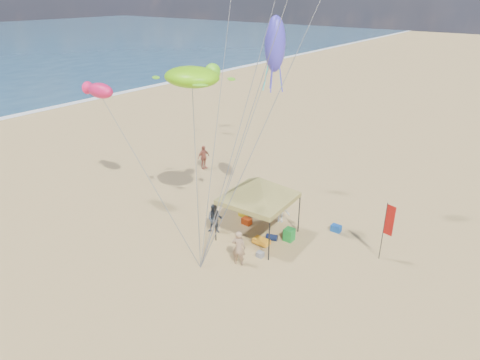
{
  "coord_description": "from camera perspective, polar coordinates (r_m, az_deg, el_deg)",
  "views": [
    {
      "loc": [
        11.48,
        -11.72,
        12.45
      ],
      "look_at": [
        0.0,
        3.0,
        4.0
      ],
      "focal_mm": 31.51,
      "sensor_mm": 36.0,
      "label": 1
    }
  ],
  "objects": [
    {
      "name": "ground",
      "position": [
        20.59,
        -5.28,
        -12.97
      ],
      "size": [
        280.0,
        280.0,
        0.0
      ],
      "primitive_type": "plane",
      "color": "tan",
      "rests_on": "ground"
    },
    {
      "name": "canopy_tent",
      "position": [
        21.95,
        2.56,
        0.06
      ],
      "size": [
        6.66,
        6.66,
        4.12
      ],
      "color": "black",
      "rests_on": "ground"
    },
    {
      "name": "feather_flag",
      "position": [
        21.7,
        19.38,
        -5.59
      ],
      "size": [
        0.48,
        0.12,
        3.19
      ],
      "color": "black",
      "rests_on": "ground"
    },
    {
      "name": "cooler_red",
      "position": [
        24.56,
        0.91,
        -5.59
      ],
      "size": [
        0.54,
        0.38,
        0.38
      ],
      "primitive_type": "cube",
      "color": "#CE3E10",
      "rests_on": "ground"
    },
    {
      "name": "cooler_blue",
      "position": [
        24.47,
        12.88,
        -6.39
      ],
      "size": [
        0.54,
        0.38,
        0.38
      ],
      "primitive_type": "cube",
      "color": "#124599",
      "rests_on": "ground"
    },
    {
      "name": "bag_navy",
      "position": [
        23.13,
        4.31,
        -7.75
      ],
      "size": [
        0.69,
        0.54,
        0.36
      ],
      "primitive_type": "cylinder",
      "rotation": [
        0.0,
        1.57,
        0.35
      ],
      "color": "#0C1638",
      "rests_on": "ground"
    },
    {
      "name": "bag_orange",
      "position": [
        26.19,
        3.53,
        -3.63
      ],
      "size": [
        0.54,
        0.69,
        0.36
      ],
      "primitive_type": "cylinder",
      "rotation": [
        0.0,
        1.57,
        1.22
      ],
      "color": "#D9430C",
      "rests_on": "ground"
    },
    {
      "name": "chair_green",
      "position": [
        23.14,
        6.67,
        -7.36
      ],
      "size": [
        0.5,
        0.5,
        0.7
      ],
      "primitive_type": "cube",
      "color": "#18872C",
      "rests_on": "ground"
    },
    {
      "name": "chair_yellow",
      "position": [
        25.36,
        0.55,
        -4.14
      ],
      "size": [
        0.5,
        0.5,
        0.7
      ],
      "primitive_type": "cube",
      "color": "yellow",
      "rests_on": "ground"
    },
    {
      "name": "crate_grey",
      "position": [
        21.8,
        2.73,
        -10.04
      ],
      "size": [
        0.34,
        0.3,
        0.28
      ],
      "primitive_type": "cube",
      "color": "slate",
      "rests_on": "ground"
    },
    {
      "name": "beach_cart",
      "position": [
        22.72,
        2.91,
        -8.3
      ],
      "size": [
        0.9,
        0.5,
        0.24
      ],
      "primitive_type": "cube",
      "color": "orange",
      "rests_on": "ground"
    },
    {
      "name": "person_near_a",
      "position": [
        20.84,
        -0.19,
        -9.17
      ],
      "size": [
        0.8,
        0.68,
        1.88
      ],
      "primitive_type": "imported",
      "rotation": [
        0.0,
        0.0,
        3.54
      ],
      "color": "#A27C5C",
      "rests_on": "ground"
    },
    {
      "name": "person_near_b",
      "position": [
        23.48,
        -3.43,
        -5.25
      ],
      "size": [
        1.06,
        0.99,
        1.74
      ],
      "primitive_type": "imported",
      "rotation": [
        0.0,
        0.0,
        0.51
      ],
      "color": "#3A444F",
      "rests_on": "ground"
    },
    {
      "name": "person_near_c",
      "position": [
        24.6,
        5.55,
        -4.02
      ],
      "size": [
        1.15,
        0.82,
        1.61
      ],
      "primitive_type": "imported",
      "rotation": [
        0.0,
        0.0,
        3.38
      ],
      "color": "white",
      "rests_on": "ground"
    },
    {
      "name": "person_far_a",
      "position": [
        31.93,
        -4.96,
        3.1
      ],
      "size": [
        0.58,
        1.13,
        1.84
      ],
      "primitive_type": "imported",
      "rotation": [
        0.0,
        0.0,
        1.45
      ],
      "color": "#A0503D",
      "rests_on": "ground"
    },
    {
      "name": "turtle_kite",
      "position": [
        20.92,
        -6.55,
        13.7
      ],
      "size": [
        3.41,
        3.0,
        0.97
      ],
      "primitive_type": "ellipsoid",
      "rotation": [
        0.0,
        0.0,
        -0.25
      ],
      "color": "#72DA0A",
      "rests_on": "ground"
    },
    {
      "name": "fish_kite",
      "position": [
        25.93,
        -18.38,
        11.42
      ],
      "size": [
        2.18,
        1.57,
        0.87
      ],
      "primitive_type": "ellipsoid",
      "rotation": [
        0.0,
        0.0,
        0.33
      ],
      "color": "#E51751",
      "rests_on": "ground"
    },
    {
      "name": "squid_kite",
      "position": [
        21.22,
        4.76,
        17.86
      ],
      "size": [
        1.03,
        1.03,
        2.62
      ],
      "primitive_type": "ellipsoid",
      "rotation": [
        0.0,
        0.0,
        -0.02
      ],
      "color": "#433BD6",
      "rests_on": "ground"
    }
  ]
}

